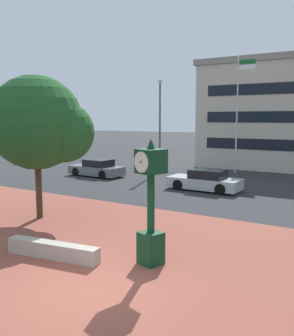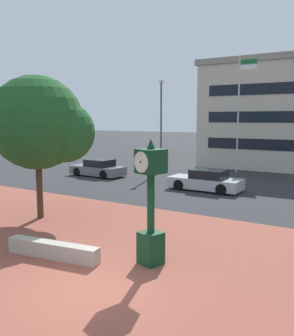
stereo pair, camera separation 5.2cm
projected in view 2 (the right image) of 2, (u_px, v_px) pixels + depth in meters
The scene contains 9 objects.
ground_plane at pixel (88, 289), 9.34m from camera, with size 200.00×200.00×0.00m, color #2D2D30.
plaza_brick_paving at pixel (134, 262), 11.11m from camera, with size 44.00×12.21×0.01m, color brown.
planter_wall at pixel (53, 250), 11.43m from camera, with size 3.20×0.40×0.50m, color #ADA393.
street_clock at pixel (151, 204), 10.74m from camera, with size 0.89×0.91×3.75m.
plaza_tree at pixel (43, 125), 15.57m from camera, with size 4.30×4.00×6.15m.
car_street_near at pixel (206, 181), 22.21m from camera, with size 4.40×1.94×1.28m.
car_street_distant at pixel (98, 169), 27.72m from camera, with size 4.27×2.00×1.28m.
flagpole_primary at pixel (240, 108), 28.90m from camera, with size 1.40×0.14×9.13m.
street_lamp_post at pixel (161, 116), 29.46m from camera, with size 0.36×0.36×7.47m.
Camera 2 is at (5.91, -6.74, 4.32)m, focal length 39.21 mm.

